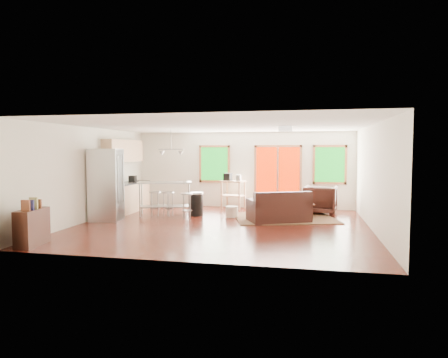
% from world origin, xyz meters
% --- Properties ---
extents(floor, '(7.50, 7.00, 0.02)m').
position_xyz_m(floor, '(0.00, 0.00, -0.01)').
color(floor, '#37100B').
rests_on(floor, ground).
extents(ceiling, '(7.50, 7.00, 0.02)m').
position_xyz_m(ceiling, '(0.00, 0.00, 2.61)').
color(ceiling, white).
rests_on(ceiling, ground).
extents(back_wall, '(7.50, 0.02, 2.60)m').
position_xyz_m(back_wall, '(0.00, 3.51, 1.30)').
color(back_wall, silver).
rests_on(back_wall, ground).
extents(left_wall, '(0.02, 7.00, 2.60)m').
position_xyz_m(left_wall, '(-3.76, 0.00, 1.30)').
color(left_wall, silver).
rests_on(left_wall, ground).
extents(right_wall, '(0.02, 7.00, 2.60)m').
position_xyz_m(right_wall, '(3.76, 0.00, 1.30)').
color(right_wall, silver).
rests_on(right_wall, ground).
extents(front_wall, '(7.50, 0.02, 2.60)m').
position_xyz_m(front_wall, '(0.00, -3.51, 1.30)').
color(front_wall, silver).
rests_on(front_wall, ground).
extents(window_left, '(1.10, 0.05, 1.30)m').
position_xyz_m(window_left, '(-1.00, 3.46, 1.50)').
color(window_left, '#0C5311').
rests_on(window_left, back_wall).
extents(french_doors, '(1.60, 0.05, 2.10)m').
position_xyz_m(french_doors, '(1.20, 3.46, 1.10)').
color(french_doors, '#AB1A00').
rests_on(french_doors, back_wall).
extents(window_right, '(1.10, 0.05, 1.30)m').
position_xyz_m(window_right, '(2.90, 3.46, 1.50)').
color(window_right, '#0C5311').
rests_on(window_right, back_wall).
extents(rug, '(3.26, 2.82, 0.03)m').
position_xyz_m(rug, '(1.54, 1.45, 0.01)').
color(rug, '#445733').
rests_on(rug, floor).
extents(loveseat, '(1.85, 1.50, 0.86)m').
position_xyz_m(loveseat, '(1.43, 0.83, 0.34)').
color(loveseat, black).
rests_on(loveseat, floor).
extents(coffee_table, '(1.15, 0.79, 0.43)m').
position_xyz_m(coffee_table, '(1.84, 1.63, 0.37)').
color(coffee_table, '#371A12').
rests_on(coffee_table, floor).
extents(armchair, '(1.06, 1.01, 0.97)m').
position_xyz_m(armchair, '(2.59, 2.49, 0.49)').
color(armchair, black).
rests_on(armchair, floor).
extents(ottoman, '(0.79, 0.79, 0.42)m').
position_xyz_m(ottoman, '(1.35, 2.52, 0.21)').
color(ottoman, black).
rests_on(ottoman, floor).
extents(pouf, '(0.40, 0.40, 0.32)m').
position_xyz_m(pouf, '(0.02, 1.35, 0.16)').
color(pouf, beige).
rests_on(pouf, floor).
extents(vase, '(0.19, 0.20, 0.29)m').
position_xyz_m(vase, '(1.71, 1.69, 0.50)').
color(vase, silver).
rests_on(vase, coffee_table).
extents(cabinets, '(0.64, 2.24, 2.30)m').
position_xyz_m(cabinets, '(-3.49, 1.70, 0.93)').
color(cabinets, tan).
rests_on(cabinets, floor).
extents(refrigerator, '(0.92, 0.90, 2.01)m').
position_xyz_m(refrigerator, '(-3.34, 0.15, 1.00)').
color(refrigerator, '#B7BABC').
rests_on(refrigerator, floor).
extents(island, '(1.72, 1.08, 1.01)m').
position_xyz_m(island, '(-2.04, 1.33, 0.70)').
color(island, '#B7BABC').
rests_on(island, floor).
extents(cup, '(0.15, 0.13, 0.13)m').
position_xyz_m(cup, '(-1.41, 1.32, 1.01)').
color(cup, white).
rests_on(cup, island).
extents(bar_stool_a, '(0.45, 0.45, 0.73)m').
position_xyz_m(bar_stool_a, '(-2.31, 1.17, 0.55)').
color(bar_stool_a, '#B7BABC').
rests_on(bar_stool_a, floor).
extents(bar_stool_b, '(0.44, 0.44, 0.74)m').
position_xyz_m(bar_stool_b, '(-1.89, 1.17, 0.55)').
color(bar_stool_b, '#B7BABC').
rests_on(bar_stool_b, floor).
extents(bar_stool_c, '(0.42, 0.42, 0.73)m').
position_xyz_m(bar_stool_c, '(-1.23, 0.93, 0.54)').
color(bar_stool_c, '#B7BABC').
rests_on(bar_stool_c, floor).
extents(trash_can, '(0.42, 0.42, 0.71)m').
position_xyz_m(trash_can, '(-1.06, 1.38, 0.36)').
color(trash_can, black).
rests_on(trash_can, floor).
extents(kitchen_cart, '(0.90, 0.71, 1.20)m').
position_xyz_m(kitchen_cart, '(-0.28, 3.06, 0.82)').
color(kitchen_cart, tan).
rests_on(kitchen_cart, floor).
extents(bookshelf, '(0.43, 0.88, 1.00)m').
position_xyz_m(bookshelf, '(-3.35, -2.97, 0.39)').
color(bookshelf, '#371A12').
rests_on(bookshelf, floor).
extents(ceiling_flush, '(0.35, 0.35, 0.12)m').
position_xyz_m(ceiling_flush, '(1.60, 0.60, 2.53)').
color(ceiling_flush, white).
rests_on(ceiling_flush, ceiling).
extents(pendant_light, '(0.80, 0.18, 0.79)m').
position_xyz_m(pendant_light, '(-1.90, 1.50, 1.90)').
color(pendant_light, gray).
rests_on(pendant_light, ceiling).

